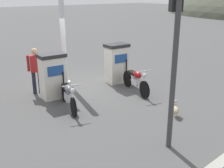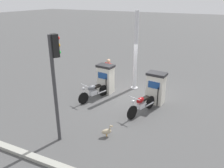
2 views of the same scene
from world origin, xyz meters
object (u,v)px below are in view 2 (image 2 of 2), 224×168
at_px(attendant_person, 109,71).
at_px(canopy_support_pole, 136,53).
at_px(motorcycle_far_pump, 141,104).
at_px(wandering_duck, 107,131).
at_px(fuel_pump_far, 156,88).
at_px(roadside_traffic_light, 55,72).
at_px(fuel_pump_near, 106,79).
at_px(motorcycle_near_pump, 93,91).

distance_m(attendant_person, canopy_support_pole, 1.82).
xyz_separation_m(motorcycle_far_pump, wandering_duck, (2.20, -0.48, -0.25)).
xyz_separation_m(wandering_duck, canopy_support_pole, (-4.78, -0.93, 1.80)).
relative_size(fuel_pump_far, roadside_traffic_light, 0.41).
xyz_separation_m(motorcycle_far_pump, canopy_support_pole, (-2.58, -1.41, 1.55)).
height_order(roadside_traffic_light, canopy_support_pole, canopy_support_pole).
bearing_deg(fuel_pump_near, motorcycle_near_pump, -3.42).
height_order(wandering_duck, roadside_traffic_light, roadside_traffic_light).
bearing_deg(fuel_pump_near, roadside_traffic_light, 8.77).
bearing_deg(wandering_duck, attendant_person, -151.72).
bearing_deg(canopy_support_pole, motorcycle_near_pump, -26.79).
xyz_separation_m(motorcycle_near_pump, roadside_traffic_light, (3.31, 0.75, 2.12)).
bearing_deg(attendant_person, fuel_pump_near, 17.85).
bearing_deg(motorcycle_near_pump, roadside_traffic_light, 12.79).
distance_m(wandering_duck, canopy_support_pole, 5.19).
bearing_deg(canopy_support_pole, fuel_pump_near, -42.13).
relative_size(motorcycle_near_pump, canopy_support_pole, 0.44).
relative_size(motorcycle_near_pump, roadside_traffic_light, 0.48).
bearing_deg(attendant_person, motorcycle_far_pump, 53.10).
bearing_deg(roadside_traffic_light, wandering_duck, 123.19).
distance_m(motorcycle_near_pump, motorcycle_far_pump, 2.62).
xyz_separation_m(motorcycle_near_pump, wandering_duck, (2.41, 2.13, -0.24)).
xyz_separation_m(fuel_pump_far, motorcycle_far_pump, (1.33, -0.20, -0.32)).
relative_size(motorcycle_far_pump, canopy_support_pole, 0.45).
bearing_deg(wandering_duck, fuel_pump_far, 169.17).
relative_size(attendant_person, wandering_duck, 3.59).
bearing_deg(motorcycle_far_pump, attendant_person, -126.90).
height_order(attendant_person, canopy_support_pole, canopy_support_pole).
height_order(attendant_person, roadside_traffic_light, roadside_traffic_light).
bearing_deg(fuel_pump_far, roadside_traffic_light, -24.88).
bearing_deg(attendant_person, canopy_support_pole, 109.44).
xyz_separation_m(fuel_pump_near, motorcycle_far_pump, (1.33, 2.55, -0.32)).
bearing_deg(fuel_pump_near, motorcycle_far_pump, 62.39).
bearing_deg(fuel_pump_far, motorcycle_far_pump, -8.34).
distance_m(fuel_pump_far, motorcycle_far_pump, 1.38).
bearing_deg(attendant_person, wandering_duck, 28.28).
bearing_deg(roadside_traffic_light, motorcycle_far_pump, 149.04).
height_order(fuel_pump_far, canopy_support_pole, canopy_support_pole).
relative_size(fuel_pump_near, roadside_traffic_light, 0.41).
height_order(fuel_pump_near, fuel_pump_far, fuel_pump_far).
relative_size(fuel_pump_far, attendant_person, 0.95).
height_order(motorcycle_near_pump, motorcycle_far_pump, motorcycle_far_pump).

